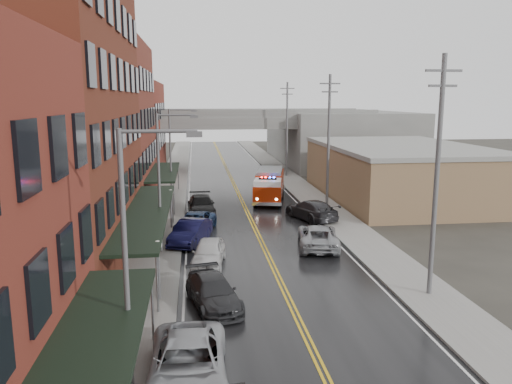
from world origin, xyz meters
TOP-DOWN VIEW (x-y plane):
  - road at (0.00, 30.00)m, footprint 11.00×160.00m
  - sidewalk_left at (-7.30, 30.00)m, footprint 3.00×160.00m
  - sidewalk_right at (7.30, 30.00)m, footprint 3.00×160.00m
  - curb_left at (-5.65, 30.00)m, footprint 0.30×160.00m
  - curb_right at (5.65, 30.00)m, footprint 0.30×160.00m
  - brick_building_b at (-13.30, 23.00)m, footprint 9.00×20.00m
  - brick_building_c at (-13.30, 40.50)m, footprint 9.00×15.00m
  - brick_building_far at (-13.30, 58.00)m, footprint 9.00×20.00m
  - tan_building at (16.00, 40.00)m, footprint 14.00×22.00m
  - right_far_block at (18.00, 70.00)m, footprint 18.00×30.00m
  - awning_0 at (-7.49, 4.00)m, footprint 2.60×16.00m
  - awning_1 at (-7.49, 23.00)m, footprint 2.60×18.00m
  - awning_2 at (-7.49, 40.50)m, footprint 2.60×13.00m
  - globe_lamp_1 at (-6.40, 16.00)m, footprint 0.44×0.44m
  - globe_lamp_2 at (-6.40, 30.00)m, footprint 0.44×0.44m
  - street_lamp_0 at (-6.55, 8.00)m, footprint 2.64×0.22m
  - street_lamp_1 at (-6.55, 24.00)m, footprint 2.64×0.22m
  - street_lamp_2 at (-6.55, 40.00)m, footprint 2.64×0.22m
  - utility_pole_0 at (7.20, 15.00)m, footprint 1.80×0.24m
  - utility_pole_1 at (7.20, 35.00)m, footprint 1.80×0.24m
  - utility_pole_2 at (7.20, 55.00)m, footprint 1.80×0.24m
  - overpass at (0.00, 62.00)m, footprint 40.00×10.00m
  - fire_truck at (2.70, 39.89)m, footprint 4.57×8.54m
  - parked_car_left_2 at (-4.90, 8.26)m, footprint 2.85×5.96m
  - parked_car_left_3 at (-3.77, 15.03)m, footprint 3.04×5.31m
  - parked_car_left_4 at (-3.82, 21.20)m, footprint 2.46×4.77m
  - parked_car_left_5 at (-4.93, 25.98)m, footprint 3.24×5.24m
  - parked_car_left_6 at (-4.59, 28.80)m, footprint 3.59×5.77m
  - parked_car_left_7 at (-4.05, 34.80)m, footprint 2.45×5.65m
  - parked_car_right_0 at (3.63, 23.98)m, footprint 3.57×5.99m
  - parked_car_right_1 at (5.00, 31.83)m, footprint 4.10×6.14m
  - parked_car_right_2 at (3.78, 46.20)m, footprint 2.72×4.97m
  - parked_car_right_3 at (4.32, 50.53)m, footprint 1.61×4.53m

SIDE VIEW (x-z plane):
  - road at x=0.00m, z-range 0.00..0.02m
  - sidewalk_left at x=-7.30m, z-range 0.00..0.15m
  - sidewalk_right at x=7.30m, z-range 0.00..0.15m
  - curb_left at x=-5.65m, z-range 0.00..0.15m
  - curb_right at x=5.65m, z-range 0.00..0.15m
  - parked_car_left_3 at x=-3.77m, z-range 0.00..1.45m
  - parked_car_right_3 at x=4.32m, z-range 0.00..1.49m
  - parked_car_left_6 at x=-4.59m, z-range 0.00..1.49m
  - parked_car_left_4 at x=-3.82m, z-range 0.00..1.55m
  - parked_car_right_0 at x=3.63m, z-range 0.00..1.56m
  - parked_car_right_2 at x=3.78m, z-range 0.00..1.60m
  - parked_car_left_7 at x=-4.05m, z-range 0.00..1.62m
  - parked_car_left_5 at x=-4.93m, z-range 0.00..1.63m
  - parked_car_left_2 at x=-4.90m, z-range 0.00..1.64m
  - parked_car_right_1 at x=5.00m, z-range 0.00..1.65m
  - fire_truck at x=2.70m, z-range 0.13..3.11m
  - globe_lamp_1 at x=-6.40m, z-range 0.75..3.87m
  - globe_lamp_2 at x=-6.40m, z-range 0.75..3.87m
  - tan_building at x=16.00m, z-range 0.00..5.00m
  - awning_2 at x=-7.49m, z-range 1.44..4.53m
  - awning_0 at x=-7.49m, z-range 1.44..4.53m
  - awning_1 at x=-7.49m, z-range 1.44..4.53m
  - right_far_block at x=18.00m, z-range 0.00..8.00m
  - street_lamp_0 at x=-6.55m, z-range 0.69..9.69m
  - street_lamp_1 at x=-6.55m, z-range 0.69..9.69m
  - street_lamp_2 at x=-6.55m, z-range 0.69..9.69m
  - overpass at x=0.00m, z-range 2.24..9.74m
  - brick_building_far at x=-13.30m, z-range 0.00..12.00m
  - utility_pole_0 at x=7.20m, z-range 0.31..12.31m
  - utility_pole_1 at x=7.20m, z-range 0.31..12.31m
  - utility_pole_2 at x=7.20m, z-range 0.31..12.31m
  - brick_building_c at x=-13.30m, z-range 0.00..15.00m
  - brick_building_b at x=-13.30m, z-range 0.00..18.00m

